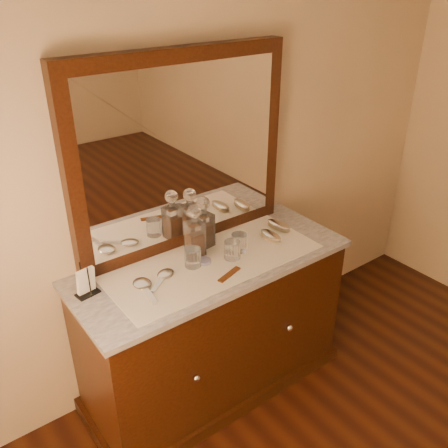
{
  "coord_description": "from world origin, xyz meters",
  "views": [
    {
      "loc": [
        -1.19,
        0.26,
        2.16
      ],
      "look_at": [
        0.0,
        1.85,
        1.1
      ],
      "focal_mm": 38.63,
      "sensor_mm": 36.0,
      "label": 1
    }
  ],
  "objects": [
    {
      "name": "lace_runner",
      "position": [
        0.0,
        1.94,
        0.85
      ],
      "size": [
        1.1,
        0.45,
        0.0
      ],
      "primitive_type": "cube",
      "color": "white",
      "rests_on": "marble_top"
    },
    {
      "name": "brush_far",
      "position": [
        0.49,
        1.99,
        0.88
      ],
      "size": [
        0.09,
        0.16,
        0.04
      ],
      "color": "#8D7856",
      "rests_on": "lace_runner"
    },
    {
      "name": "hand_mirror_inner",
      "position": [
        -0.28,
        1.96,
        0.86
      ],
      "size": [
        0.19,
        0.16,
        0.02
      ],
      "color": "silver",
      "rests_on": "lace_runner"
    },
    {
      "name": "knob_left",
      "position": [
        -0.3,
        1.67,
        0.45
      ],
      "size": [
        0.04,
        0.04,
        0.04
      ],
      "primitive_type": "sphere",
      "color": "silver",
      "rests_on": "dresser_cabinet"
    },
    {
      "name": "decanter_left",
      "position": [
        -0.04,
        2.05,
        0.96
      ],
      "size": [
        0.09,
        0.09,
        0.28
      ],
      "color": "#8F4414",
      "rests_on": "lace_runner"
    },
    {
      "name": "decanter_right",
      "position": [
        0.05,
        2.1,
        0.96
      ],
      "size": [
        0.1,
        0.1,
        0.28
      ],
      "color": "#8F4414",
      "rests_on": "lace_runner"
    },
    {
      "name": "mirror_glass",
      "position": [
        0.0,
        2.17,
        1.35
      ],
      "size": [
        1.06,
        0.01,
        0.86
      ],
      "primitive_type": "cube",
      "color": "white",
      "rests_on": "marble_top"
    },
    {
      "name": "brush_near",
      "position": [
        0.37,
        1.93,
        0.87
      ],
      "size": [
        0.07,
        0.15,
        0.04
      ],
      "color": "#8D7856",
      "rests_on": "lace_runner"
    },
    {
      "name": "dresser_plinth",
      "position": [
        0.0,
        1.96,
        0.04
      ],
      "size": [
        1.46,
        0.59,
        0.08
      ],
      "primitive_type": "cube",
      "color": "black",
      "rests_on": "floor"
    },
    {
      "name": "knob_right",
      "position": [
        0.3,
        1.67,
        0.45
      ],
      "size": [
        0.04,
        0.04,
        0.04
      ],
      "primitive_type": "sphere",
      "color": "silver",
      "rests_on": "dresser_cabinet"
    },
    {
      "name": "comb",
      "position": [
        -0.02,
        1.79,
        0.86
      ],
      "size": [
        0.15,
        0.07,
        0.01
      ],
      "primitive_type": "cube",
      "rotation": [
        0.0,
        0.0,
        0.29
      ],
      "color": "brown",
      "rests_on": "lace_runner"
    },
    {
      "name": "marble_top",
      "position": [
        0.0,
        1.96,
        0.83
      ],
      "size": [
        1.44,
        0.59,
        0.03
      ],
      "primitive_type": "cube",
      "color": "silver",
      "rests_on": "dresser_cabinet"
    },
    {
      "name": "dresser_cabinet",
      "position": [
        0.0,
        1.96,
        0.41
      ],
      "size": [
        1.4,
        0.55,
        0.82
      ],
      "primitive_type": "cube",
      "color": "black",
      "rests_on": "floor"
    },
    {
      "name": "mirror_frame",
      "position": [
        0.0,
        2.2,
        1.35
      ],
      "size": [
        1.2,
        0.08,
        1.0
      ],
      "primitive_type": "cube",
      "color": "black",
      "rests_on": "marble_top"
    },
    {
      "name": "napkin_rack",
      "position": [
        -0.62,
        2.06,
        0.91
      ],
      "size": [
        0.11,
        0.08,
        0.16
      ],
      "color": "black",
      "rests_on": "marble_top"
    },
    {
      "name": "pin_dish",
      "position": [
        -0.05,
        1.96,
        0.86
      ],
      "size": [
        0.07,
        0.07,
        0.01
      ],
      "primitive_type": "cylinder",
      "rotation": [
        0.0,
        0.0,
        0.02
      ],
      "color": "white",
      "rests_on": "lace_runner"
    },
    {
      "name": "tumblers",
      "position": [
        0.05,
        1.94,
        0.9
      ],
      "size": [
        0.36,
        0.14,
        0.09
      ],
      "color": "white",
      "rests_on": "lace_runner"
    },
    {
      "name": "hand_mirror_outer",
      "position": [
        -0.39,
        1.95,
        0.86
      ],
      "size": [
        0.1,
        0.23,
        0.02
      ],
      "color": "silver",
      "rests_on": "lace_runner"
    }
  ]
}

